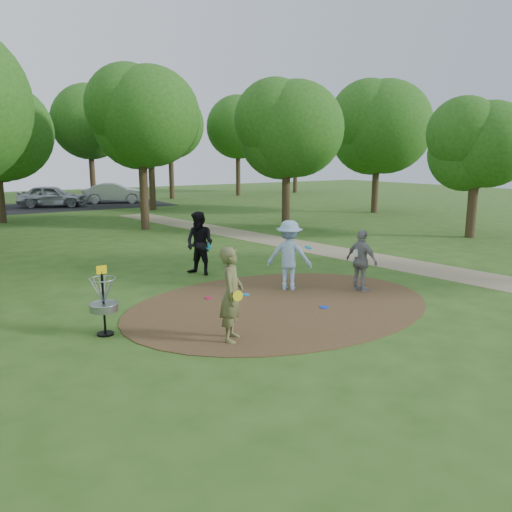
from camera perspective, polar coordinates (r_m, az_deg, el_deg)
ground at (r=13.09m, az=2.88°, el=-5.60°), size 100.00×100.00×0.00m
dirt_clearing at (r=13.09m, az=2.88°, el=-5.56°), size 8.40×8.40×0.02m
footpath at (r=18.81m, az=15.44°, el=-0.73°), size 7.55×39.89×0.01m
parking_lot at (r=41.37m, az=-19.95°, el=5.42°), size 14.00×8.00×0.01m
player_observer_with_disc at (r=10.37m, az=-2.81°, el=-4.41°), size 0.84×0.87×2.00m
player_throwing_with_disc at (r=14.35m, az=3.82°, el=0.07°), size 1.53×1.46×2.02m
player_walking_with_disc at (r=16.23m, az=-6.44°, el=1.42°), size 1.16×1.25×2.06m
player_waiting_with_disc at (r=14.46m, az=11.96°, el=-0.55°), size 0.59×1.09×1.78m
disc_ground_cyan at (r=13.92m, az=-1.18°, el=-4.42°), size 0.22×0.22×0.02m
disc_ground_blue at (r=12.90m, az=7.81°, el=-5.82°), size 0.22×0.22×0.02m
disc_ground_red at (r=13.65m, az=-5.44°, el=-4.80°), size 0.22×0.22×0.02m
car_left at (r=41.01m, az=-22.30°, el=6.36°), size 5.22×3.76×1.65m
car_right at (r=42.73m, az=-15.89°, el=6.93°), size 5.23×3.48×1.63m
disc_golf_basket at (r=11.20m, az=-17.07°, el=-4.38°), size 0.63×0.63×1.54m
tree_ring at (r=22.01m, az=-9.73°, el=14.97°), size 37.30×45.42×9.03m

